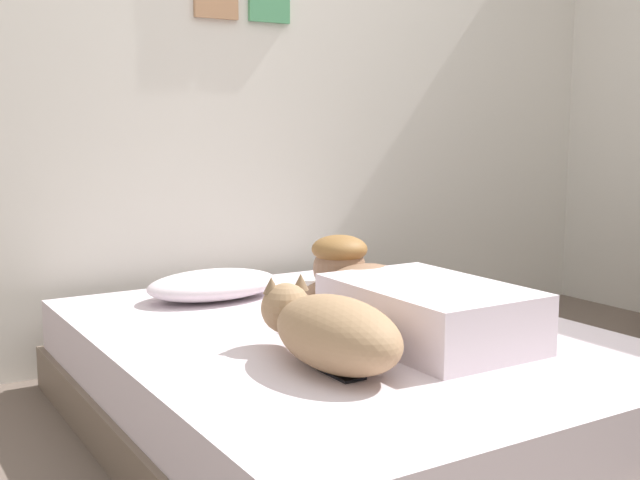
{
  "coord_description": "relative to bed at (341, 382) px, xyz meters",
  "views": [
    {
      "loc": [
        -1.54,
        -1.53,
        0.99
      ],
      "look_at": [
        -0.09,
        0.84,
        0.59
      ],
      "focal_mm": 44.04,
      "sensor_mm": 36.0,
      "label": 1
    }
  ],
  "objects": [
    {
      "name": "ground_plane",
      "position": [
        0.19,
        -0.54,
        -0.17
      ],
      "size": [
        12.38,
        12.38,
        0.0
      ],
      "primitive_type": "plane",
      "color": "#66564C"
    },
    {
      "name": "back_wall",
      "position": [
        0.19,
        1.14,
        1.08
      ],
      "size": [
        4.19,
        0.12,
        2.5
      ],
      "color": "silver",
      "rests_on": "ground"
    },
    {
      "name": "bed",
      "position": [
        0.0,
        0.0,
        0.0
      ],
      "size": [
        1.51,
        1.98,
        0.34
      ],
      "color": "#726051",
      "rests_on": "ground"
    },
    {
      "name": "pillow",
      "position": [
        -0.16,
        0.64,
        0.23
      ],
      "size": [
        0.52,
        0.32,
        0.11
      ],
      "primitive_type": "ellipsoid",
      "color": "silver",
      "rests_on": "bed"
    },
    {
      "name": "person_lying",
      "position": [
        0.15,
        -0.11,
        0.28
      ],
      "size": [
        0.43,
        0.92,
        0.27
      ],
      "color": "silver",
      "rests_on": "bed"
    },
    {
      "name": "dog",
      "position": [
        -0.24,
        -0.31,
        0.28
      ],
      "size": [
        0.26,
        0.57,
        0.21
      ],
      "color": "#9E7A56",
      "rests_on": "bed"
    },
    {
      "name": "coffee_cup",
      "position": [
        0.16,
        0.47,
        0.21
      ],
      "size": [
        0.12,
        0.09,
        0.07
      ],
      "color": "white",
      "rests_on": "bed"
    },
    {
      "name": "cell_phone",
      "position": [
        -0.26,
        -0.39,
        0.18
      ],
      "size": [
        0.07,
        0.14,
        0.01
      ],
      "primitive_type": "cube",
      "color": "black",
      "rests_on": "bed"
    }
  ]
}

